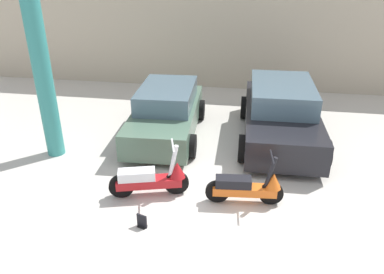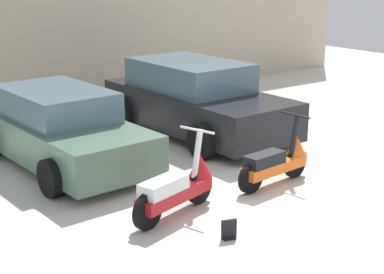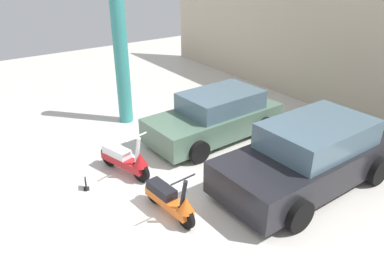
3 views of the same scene
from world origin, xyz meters
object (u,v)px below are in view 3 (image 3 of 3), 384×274
Objects in this scene: scooter_front_left at (126,159)px; placard_near_left_scooter at (86,185)px; scooter_front_right at (171,200)px; car_rear_center at (309,156)px; support_column_side at (122,60)px; car_rear_left at (216,117)px.

scooter_front_left is 6.05× the size of placard_near_left_scooter.
scooter_front_left is 1.03× the size of scooter_front_right.
scooter_front_right is 5.85× the size of placard_near_left_scooter.
scooter_front_left is at bearing 93.07° from placard_near_left_scooter.
car_rear_center is at bearing 71.23° from scooter_front_right.
placard_near_left_scooter is at bearing -33.16° from car_rear_center.
car_rear_center is at bearing 57.83° from placard_near_left_scooter.
scooter_front_left is 3.47m from support_column_side.
scooter_front_right is 0.35× the size of car_rear_center.
support_column_side is (-2.46, -1.54, 1.28)m from car_rear_left.
placard_near_left_scooter is (-1.85, -1.04, -0.26)m from scooter_front_right.
support_column_side is (-2.86, 2.38, 1.78)m from placard_near_left_scooter.
support_column_side reaches higher than placard_near_left_scooter.
support_column_side is at bearing 138.41° from scooter_front_left.
support_column_side reaches higher than car_rear_center.
scooter_front_left is 0.41× the size of support_column_side.
support_column_side is (-4.71, 1.35, 1.52)m from scooter_front_right.
car_rear_left is (-0.35, 2.91, 0.22)m from scooter_front_left.
car_rear_center is (3.01, 0.21, 0.08)m from car_rear_left.
car_rear_left reaches higher than scooter_front_right.
support_column_side reaches higher than scooter_front_left.
car_rear_left is 0.90× the size of car_rear_center.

